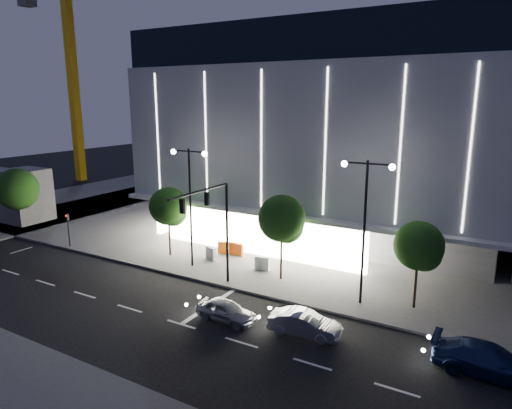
{
  "coord_description": "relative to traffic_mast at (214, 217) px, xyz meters",
  "views": [
    {
      "loc": [
        17.45,
        -19.83,
        12.39
      ],
      "look_at": [
        1.41,
        8.0,
        5.0
      ],
      "focal_mm": 32.0,
      "sensor_mm": 36.0,
      "label": 1
    }
  ],
  "objects": [
    {
      "name": "car_second",
      "position": [
        7.5,
        -2.43,
        -4.39
      ],
      "size": [
        4.01,
        1.74,
        1.28
      ],
      "primitive_type": "imported",
      "rotation": [
        0.0,
        0.0,
        1.67
      ],
      "color": "#ADB0B4",
      "rests_on": "ground"
    },
    {
      "name": "tower_crane",
      "position": [
        -41.92,
        24.66,
        15.48
      ],
      "size": [
        32.0,
        2.0,
        28.5
      ],
      "color": "gold",
      "rests_on": "ground"
    },
    {
      "name": "car_lead",
      "position": [
        2.94,
        -3.18,
        -4.41
      ],
      "size": [
        3.69,
        1.6,
        1.24
      ],
      "primitive_type": "imported",
      "rotation": [
        0.0,
        0.0,
        1.53
      ],
      "color": "#9A9CA1",
      "rests_on": "ground"
    },
    {
      "name": "street_lamp_east",
      "position": [
        9.0,
        2.66,
        0.93
      ],
      "size": [
        3.16,
        0.36,
        9.0
      ],
      "color": "black",
      "rests_on": "ground"
    },
    {
      "name": "barrier_a",
      "position": [
        -3.4,
        6.17,
        -4.38
      ],
      "size": [
        1.11,
        0.65,
        1.0
      ],
      "primitive_type": "cube",
      "rotation": [
        0.0,
        0.0,
        0.39
      ],
      "color": "#C74D0B",
      "rests_on": "sidewalk_museum"
    },
    {
      "name": "sidewalk_west",
      "position": [
        -31.0,
        6.66,
        -4.95
      ],
      "size": [
        16.0,
        50.0,
        0.15
      ],
      "primitive_type": "cube",
      "color": "#474747",
      "rests_on": "ground"
    },
    {
      "name": "ped_signal_far",
      "position": [
        -16.0,
        1.16,
        -3.14
      ],
      "size": [
        0.22,
        0.24,
        3.0
      ],
      "color": "black",
      "rests_on": "ground"
    },
    {
      "name": "ground",
      "position": [
        -1.0,
        -3.34,
        -5.03
      ],
      "size": [
        160.0,
        160.0,
        0.0
      ],
      "primitive_type": "plane",
      "color": "black",
      "rests_on": "ground"
    },
    {
      "name": "barrier_c",
      "position": [
        -2.31,
        6.35,
        -4.38
      ],
      "size": [
        1.12,
        0.38,
        1.0
      ],
      "primitive_type": "cube",
      "rotation": [
        0.0,
        0.0,
        -0.12
      ],
      "color": "#DD4D0C",
      "rests_on": "sidewalk_museum"
    },
    {
      "name": "tree_mid",
      "position": [
        3.03,
        3.68,
        -0.69
      ],
      "size": [
        3.25,
        3.25,
        6.15
      ],
      "color": "black",
      "rests_on": "ground"
    },
    {
      "name": "traffic_mast",
      "position": [
        0.0,
        0.0,
        0.0
      ],
      "size": [
        0.33,
        5.89,
        7.07
      ],
      "color": "black",
      "rests_on": "ground"
    },
    {
      "name": "barrier_d",
      "position": [
        1.0,
        4.52,
        -4.38
      ],
      "size": [
        1.13,
        0.42,
        1.0
      ],
      "primitive_type": "cube",
      "rotation": [
        0.0,
        0.0,
        0.16
      ],
      "color": "white",
      "rests_on": "sidewalk_museum"
    },
    {
      "name": "tree_right",
      "position": [
        12.03,
        3.68,
        -1.14
      ],
      "size": [
        2.91,
        2.91,
        5.51
      ],
      "color": "black",
      "rests_on": "ground"
    },
    {
      "name": "barrier_b",
      "position": [
        -3.56,
        4.46,
        -4.38
      ],
      "size": [
        1.12,
        0.63,
        1.0
      ],
      "primitive_type": "cube",
      "rotation": [
        0.0,
        0.0,
        -0.37
      ],
      "color": "silver",
      "rests_on": "sidewalk_museum"
    },
    {
      "name": "sidewalk_museum",
      "position": [
        4.0,
        20.66,
        -4.95
      ],
      "size": [
        70.0,
        40.0,
        0.15
      ],
      "primitive_type": "cube",
      "color": "#474747",
      "rests_on": "ground"
    },
    {
      "name": "street_lamp_west",
      "position": [
        -4.0,
        2.66,
        0.93
      ],
      "size": [
        3.16,
        0.36,
        9.0
      ],
      "color": "black",
      "rests_on": "ground"
    },
    {
      "name": "car_third",
      "position": [
        16.35,
        -1.55,
        -4.31
      ],
      "size": [
        4.96,
        2.02,
        1.44
      ],
      "primitive_type": "imported",
      "rotation": [
        0.0,
        0.0,
        1.57
      ],
      "color": "navy",
      "rests_on": "ground"
    },
    {
      "name": "tree_left",
      "position": [
        -6.97,
        3.68,
        -0.99
      ],
      "size": [
        3.02,
        3.02,
        5.72
      ],
      "color": "black",
      "rests_on": "ground"
    },
    {
      "name": "museum",
      "position": [
        1.98,
        18.97,
        4.25
      ],
      "size": [
        30.0,
        25.8,
        18.0
      ],
      "color": "#4C4C51",
      "rests_on": "ground"
    }
  ]
}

